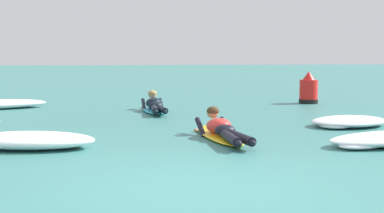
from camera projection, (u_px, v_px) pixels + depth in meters
ground_plane at (144, 104)px, 15.78m from camera, size 120.00×120.00×0.00m
surfer_near at (221, 131)px, 9.16m from camera, size 0.66×2.67×0.54m
surfer_far at (155, 106)px, 13.56m from camera, size 0.60×2.64×0.53m
whitewater_front at (30, 141)px, 8.22m from camera, size 2.06×1.20×0.25m
whitewater_mid_right at (349, 121)px, 10.82m from camera, size 1.91×1.66×0.20m
channel_marker_buoy at (309, 91)px, 15.86m from camera, size 0.54×0.54×0.91m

